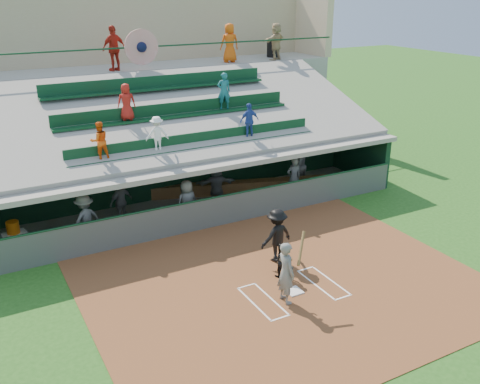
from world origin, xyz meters
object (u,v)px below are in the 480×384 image
home_plate (294,291)px  catcher (280,260)px  trash_bin (273,47)px  water_cooler (13,227)px  white_table (16,242)px  batter_at_plate (286,272)px

home_plate → catcher: 1.06m
catcher → trash_bin: 15.18m
home_plate → catcher: catcher is taller
catcher → home_plate: bearing=98.4°
water_cooler → white_table: bearing=-63.6°
trash_bin → catcher: bearing=-120.7°
water_cooler → trash_bin: (14.01, 7.08, 4.20)m
batter_at_plate → catcher: (0.58, 1.20, -0.36)m
water_cooler → home_plate: bearing=-44.1°
batter_at_plate → catcher: bearing=64.0°
trash_bin → home_plate: bearing=-119.3°
white_table → water_cooler: water_cooler is taller
batter_at_plate → trash_bin: bearing=59.7°
home_plate → batter_at_plate: batter_at_plate is taller
trash_bin → water_cooler: bearing=-153.2°
batter_at_plate → white_table: 8.91m
home_plate → batter_at_plate: bearing=-149.7°
home_plate → water_cooler: size_ratio=1.08×
water_cooler → trash_bin: bearing=26.8°
catcher → water_cooler: size_ratio=2.67×
batter_at_plate → white_table: bearing=132.6°
batter_at_plate → white_table: batter_at_plate is taller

